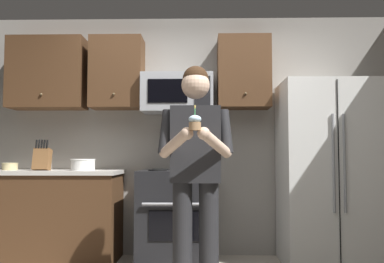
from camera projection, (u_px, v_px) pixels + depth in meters
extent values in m
cube|color=gray|center=(192.00, 135.00, 4.67)|extent=(4.40, 0.10, 2.60)
cube|color=black|center=(177.00, 216.00, 4.23)|extent=(0.76, 0.66, 0.92)
cube|color=black|center=(175.00, 226.00, 3.89)|extent=(0.48, 0.01, 0.28)
cylinder|color=#99999E|center=(174.00, 204.00, 3.88)|extent=(0.60, 0.03, 0.03)
cylinder|color=black|center=(158.00, 170.00, 4.12)|extent=(0.18, 0.18, 0.01)
cylinder|color=black|center=(194.00, 170.00, 4.12)|extent=(0.18, 0.18, 0.01)
cylinder|color=black|center=(160.00, 169.00, 4.40)|extent=(0.18, 0.18, 0.01)
cylinder|color=black|center=(195.00, 169.00, 4.40)|extent=(0.18, 0.18, 0.01)
cube|color=#9EA0A5|center=(178.00, 94.00, 4.43)|extent=(0.74, 0.40, 0.40)
cube|color=black|center=(168.00, 91.00, 4.23)|extent=(0.40, 0.01, 0.24)
cube|color=black|center=(202.00, 91.00, 4.22)|extent=(0.16, 0.01, 0.30)
cube|color=white|center=(327.00, 173.00, 4.19)|extent=(0.90, 0.72, 1.80)
cylinder|color=gray|center=(334.00, 163.00, 3.82)|extent=(0.02, 0.02, 0.90)
cylinder|color=gray|center=(345.00, 163.00, 3.82)|extent=(0.02, 0.02, 0.90)
cube|color=black|center=(339.00, 174.00, 3.82)|extent=(0.01, 0.01, 1.74)
cube|color=#4C301C|center=(48.00, 74.00, 4.52)|extent=(0.80, 0.34, 0.76)
sphere|color=brown|center=(41.00, 94.00, 4.33)|extent=(0.03, 0.03, 0.03)
cube|color=#4C301C|center=(117.00, 73.00, 4.51)|extent=(0.55, 0.34, 0.76)
sphere|color=brown|center=(114.00, 94.00, 4.31)|extent=(0.03, 0.03, 0.03)
cube|color=#4C301C|center=(244.00, 73.00, 4.48)|extent=(0.55, 0.34, 0.76)
sphere|color=brown|center=(246.00, 94.00, 4.28)|extent=(0.03, 0.03, 0.03)
cube|color=#4C301C|center=(49.00, 218.00, 4.28)|extent=(1.40, 0.62, 0.88)
cube|color=beige|center=(50.00, 172.00, 4.31)|extent=(1.44, 0.66, 0.04)
cube|color=brown|center=(42.00, 159.00, 4.27)|extent=(0.16, 0.15, 0.24)
cylinder|color=black|center=(36.00, 144.00, 4.26)|extent=(0.02, 0.04, 0.09)
cylinder|color=black|center=(39.00, 144.00, 4.26)|extent=(0.02, 0.04, 0.09)
cylinder|color=black|center=(42.00, 144.00, 4.26)|extent=(0.02, 0.04, 0.09)
cylinder|color=black|center=(44.00, 144.00, 4.26)|extent=(0.02, 0.04, 0.09)
cylinder|color=black|center=(47.00, 144.00, 4.26)|extent=(0.02, 0.04, 0.09)
cylinder|color=white|center=(83.00, 165.00, 4.27)|extent=(0.24, 0.24, 0.11)
torus|color=white|center=(83.00, 160.00, 4.28)|extent=(0.25, 0.25, 0.01)
cylinder|color=beige|center=(10.00, 167.00, 4.36)|extent=(0.16, 0.16, 0.07)
torus|color=beige|center=(10.00, 163.00, 4.36)|extent=(0.16, 0.16, 0.01)
cylinder|color=#262628|center=(182.00, 240.00, 3.19)|extent=(0.15, 0.15, 0.86)
cylinder|color=#262628|center=(209.00, 240.00, 3.18)|extent=(0.15, 0.15, 0.86)
cube|color=#262628|center=(196.00, 144.00, 3.23)|extent=(0.38, 0.22, 0.58)
sphere|color=beige|center=(196.00, 85.00, 3.26)|extent=(0.22, 0.22, 0.22)
sphere|color=#382314|center=(196.00, 79.00, 3.27)|extent=(0.20, 0.20, 0.20)
cylinder|color=#262628|center=(166.00, 132.00, 3.21)|extent=(0.15, 0.18, 0.35)
cylinder|color=beige|center=(174.00, 144.00, 3.04)|extent=(0.26, 0.33, 0.21)
sphere|color=beige|center=(186.00, 133.00, 2.91)|extent=(0.09, 0.09, 0.09)
cylinder|color=#262628|center=(225.00, 132.00, 3.20)|extent=(0.15, 0.18, 0.35)
cylinder|color=beige|center=(216.00, 144.00, 3.03)|extent=(0.26, 0.33, 0.21)
sphere|color=beige|center=(204.00, 133.00, 2.91)|extent=(0.09, 0.09, 0.09)
cylinder|color=#A87F56|center=(195.00, 126.00, 2.89)|extent=(0.08, 0.08, 0.06)
ellipsoid|color=silver|center=(195.00, 119.00, 2.90)|extent=(0.09, 0.09, 0.06)
cylinder|color=#4CBF66|center=(195.00, 112.00, 2.90)|extent=(0.01, 0.01, 0.06)
ellipsoid|color=#FFD159|center=(195.00, 107.00, 2.90)|extent=(0.01, 0.01, 0.02)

